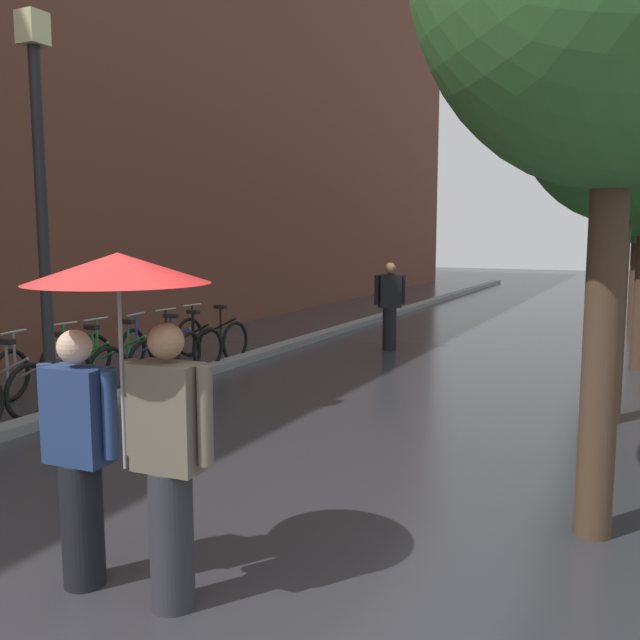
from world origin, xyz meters
name	(u,v)px	position (x,y,z in m)	size (l,w,h in m)	color
ground_plane	(15,636)	(0.00, 0.00, 0.00)	(80.00, 80.00, 0.00)	#2D2D33
building_facade	(58,72)	(-10.00, 10.00, 6.00)	(8.00, 36.00, 12.01)	brown
kerb_strip	(313,338)	(-3.20, 10.00, 0.06)	(0.30, 36.00, 0.12)	slate
street_tree_1	(627,76)	(2.66, 6.13, 3.93)	(2.53, 2.53, 5.59)	#473323
parked_bicycle_2	(43,376)	(-3.95, 3.76, 0.38)	(1.17, 0.85, 0.96)	black
parked_bicycle_3	(84,366)	(-3.99, 4.51, 0.38)	(1.17, 0.84, 0.96)	black
parked_bicycle_4	(119,358)	(-3.95, 5.15, 0.38)	(1.11, 0.74, 0.96)	black
parked_bicycle_5	(160,350)	(-3.83, 5.95, 0.38)	(1.16, 0.83, 0.96)	black
parked_bicycle_6	(185,345)	(-3.84, 6.58, 0.38)	(1.16, 0.83, 0.96)	black
parked_bicycle_7	(212,338)	(-3.87, 7.38, 0.38)	(1.12, 0.77, 0.96)	black
couple_under_umbrella	(121,376)	(0.27, 0.62, 1.37)	(1.26, 1.08, 2.10)	black
street_lamp_post	(41,199)	(-2.60, 2.67, 2.55)	(0.24, 0.24, 4.37)	black
pedestrian_walking_midground	(390,304)	(-1.39, 9.60, 0.88)	(0.51, 0.45, 1.65)	black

